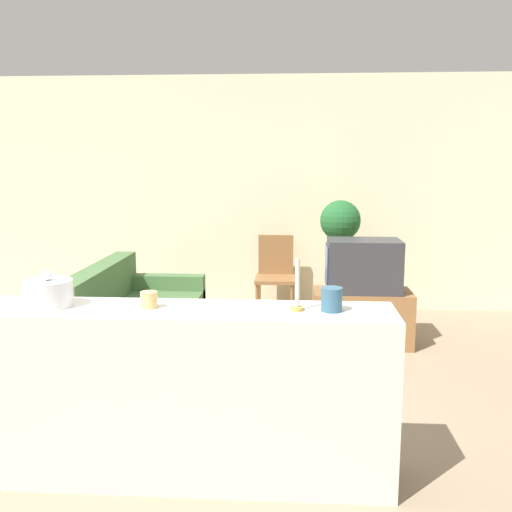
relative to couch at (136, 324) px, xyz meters
name	(u,v)px	position (x,y,z in m)	size (l,w,h in m)	color
ground_plane	(174,446)	(0.68, -1.63, -0.28)	(14.00, 14.00, 0.00)	gray
wall_back	(232,194)	(0.68, 1.80, 1.07)	(9.00, 0.06, 2.70)	beige
couch	(136,324)	(0.00, 0.00, 0.00)	(0.92, 1.66, 0.81)	#476B3D
tv_stand	(362,318)	(2.07, 0.44, -0.02)	(0.92, 0.46, 0.52)	olive
television	(363,266)	(2.06, 0.44, 0.48)	(0.69, 0.44, 0.49)	#333338
wooden_chair	(275,272)	(1.21, 1.41, 0.22)	(0.44, 0.44, 0.90)	olive
plant_stand	(339,287)	(1.91, 1.26, 0.09)	(0.20, 0.20, 0.74)	olive
potted_plant	(340,225)	(1.91, 1.26, 0.78)	(0.44, 0.44, 0.58)	white
foreground_counter	(159,393)	(0.68, -1.96, 0.20)	(2.55, 0.44, 0.97)	silver
decorative_bowl	(49,293)	(0.09, -1.96, 0.76)	(0.26, 0.26, 0.20)	silver
candle_jar	(149,300)	(0.64, -1.96, 0.73)	(0.09, 0.09, 0.09)	tan
candlestick	(297,293)	(1.43, -1.96, 0.78)	(0.07, 0.07, 0.28)	#B7933D
coffee_tin	(332,299)	(1.61, -1.96, 0.75)	(0.11, 0.11, 0.13)	#335B75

